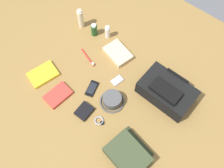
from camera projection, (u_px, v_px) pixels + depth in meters
name	position (u px, v px, depth m)	size (l,w,h in m)	color
ground_plane	(112.00, 87.00, 1.77)	(2.64, 2.02, 0.02)	olive
backpack	(167.00, 91.00, 1.67)	(0.37, 0.23, 0.15)	black
toiletry_pouch	(128.00, 155.00, 1.51)	(0.28, 0.27, 0.09)	#384228
bucket_hat	(112.00, 100.00, 1.68)	(0.17, 0.17, 0.07)	#4C4C4C
lotion_bottle	(81.00, 19.00, 1.93)	(0.05, 0.05, 0.17)	beige
shampoo_bottle	(94.00, 30.00, 1.92)	(0.05, 0.05, 0.11)	#19471E
toothpaste_tube	(108.00, 32.00, 1.90)	(0.04, 0.04, 0.12)	white
paperback_novel	(43.00, 74.00, 1.79)	(0.19, 0.23, 0.02)	yellow
travel_guidebook	(58.00, 95.00, 1.72)	(0.14, 0.19, 0.02)	red
cell_phone	(92.00, 88.00, 1.75)	(0.09, 0.13, 0.01)	black
media_player	(117.00, 81.00, 1.78)	(0.07, 0.09, 0.01)	#B7B7BC
wristwatch	(99.00, 121.00, 1.65)	(0.07, 0.06, 0.01)	#99999E
toothbrush	(88.00, 58.00, 1.86)	(0.17, 0.06, 0.02)	red
wallet	(84.00, 111.00, 1.67)	(0.09, 0.11, 0.02)	black
folded_towel	(118.00, 53.00, 1.87)	(0.20, 0.14, 0.04)	beige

